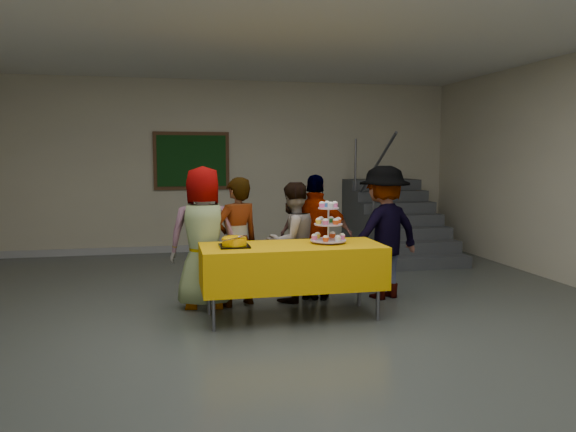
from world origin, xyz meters
name	(u,v)px	position (x,y,z in m)	size (l,w,h in m)	color
room_shell	(293,106)	(0.00, 0.02, 2.13)	(10.00, 10.04, 3.02)	#4C514C
bake_table	(292,265)	(0.14, 0.66, 0.56)	(1.88, 0.78, 0.77)	#595960
cupcake_stand	(328,226)	(0.54, 0.70, 0.95)	(0.38, 0.38, 0.44)	silver
bear_cake	(234,241)	(-0.46, 0.66, 0.83)	(0.32, 0.36, 0.12)	black
schoolchild_a	(204,237)	(-0.73, 1.26, 0.79)	(0.77, 0.50, 1.58)	slate
schoolchild_b	(237,242)	(-0.36, 1.27, 0.73)	(0.53, 0.35, 1.45)	slate
schoolchild_c	(292,242)	(0.29, 1.32, 0.69)	(0.67, 0.53, 1.39)	slate
schoolchild_d	(316,237)	(0.58, 1.35, 0.74)	(0.86, 0.36, 1.47)	slate
schoolchild_e	(384,232)	(1.38, 1.26, 0.79)	(1.02, 0.58, 1.57)	slate
staircase	(393,225)	(2.70, 4.13, 0.49)	(1.30, 2.40, 2.04)	#424447
noticeboard	(192,161)	(-0.69, 4.96, 1.60)	(1.30, 0.05, 1.00)	#472B16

